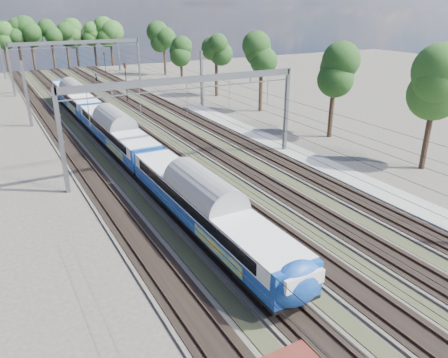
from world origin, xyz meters
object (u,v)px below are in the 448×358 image
worker (96,78)px  signal_far (105,61)px  emu_train (116,128)px  signal_near (126,78)px

worker → signal_far: size_ratio=0.34×
worker → signal_far: signal_far is taller
emu_train → signal_far: size_ratio=12.56×
worker → signal_near: 22.90m
signal_near → signal_far: 30.45m
emu_train → signal_far: signal_far is taller
emu_train → worker: emu_train is taller
worker → signal_near: (-0.48, -22.68, 3.14)m
signal_near → signal_far: (4.44, 30.11, -0.75)m
signal_near → worker: bearing=108.6°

